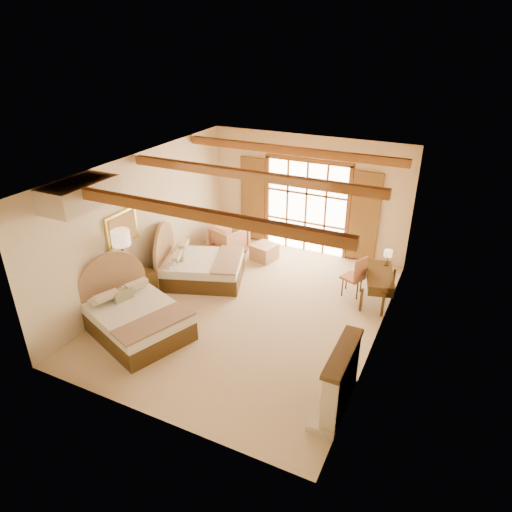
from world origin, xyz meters
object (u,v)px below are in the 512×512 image
Objects in this scene: bed_near at (131,315)px; armchair at (229,239)px; bed_far at (197,265)px; desk at (379,286)px; nightstand at (141,285)px.

bed_near is 2.88× the size of armchair.
desk is at bearing -7.54° from bed_far.
bed_far is at bearing 111.22° from armchair.
nightstand is 3.07m from armchair.
bed_near is 3.79× the size of nightstand.
bed_near is 5.46m from desk.
bed_near is at bearing -109.56° from bed_far.
armchair is 0.61× the size of desk.
bed_far is at bearing 110.93° from bed_near.
armchair is (-0.02, 4.16, -0.00)m from bed_near.
bed_far reaches higher than desk.
nightstand is 0.76× the size of armchair.
bed_far is 1.48m from nightstand.
armchair is (0.68, 2.99, 0.07)m from nightstand.
desk is (4.27, 0.93, -0.01)m from bed_far.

